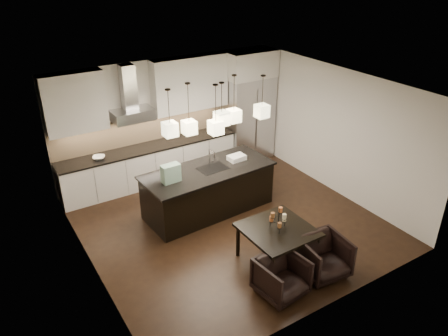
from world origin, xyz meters
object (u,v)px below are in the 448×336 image
island_body (208,191)px  dining_table (277,245)px  refrigerator (248,118)px  armchair_right (323,257)px  armchair_left (281,277)px

island_body → dining_table: 2.11m
refrigerator → armchair_right: bearing=-109.4°
dining_table → armchair_left: 0.82m
refrigerator → armchair_left: refrigerator is taller
island_body → dining_table: (0.16, -2.10, -0.12)m
armchair_left → armchair_right: bearing=-5.3°
island_body → armchair_right: 2.85m
refrigerator → island_body: (-2.21, -1.75, -0.61)m
island_body → armchair_right: island_body is taller
dining_table → armchair_left: (-0.45, -0.69, -0.01)m
refrigerator → island_body: refrigerator is taller
dining_table → armchair_left: size_ratio=1.56×
refrigerator → armchair_right: refrigerator is taller
refrigerator → armchair_right: size_ratio=2.80×
armchair_left → dining_table: bearing=51.2°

